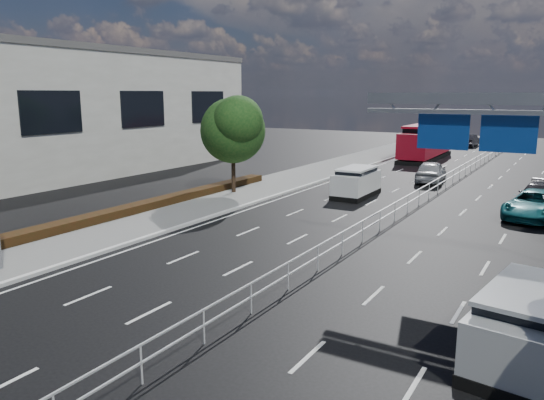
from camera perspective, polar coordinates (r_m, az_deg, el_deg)
The scene contains 14 objects.
ground at distance 15.87m, azimuth -5.46°, elevation -14.02°, with size 160.00×160.00×0.00m, color black.
kerb_near at distance 22.02m, azimuth -24.95°, elevation -7.49°, with size 0.25×140.00×0.15m, color silver.
median_fence at distance 35.64m, azimuth 16.27°, elevation 0.81°, with size 0.05×85.00×1.02m.
hedge_near at distance 28.12m, azimuth -21.67°, elevation -2.65°, with size 1.00×36.00×0.44m, color black.
overhead_gantry at distance 21.69m, azimuth 26.05°, elevation 7.11°, with size 10.24×0.38×7.45m.
near_building at distance 48.57m, azimuth -22.18°, elevation 8.45°, with size 12.00×38.00×10.00m, color #BCB8A8.
near_tree_back at distance 35.97m, azimuth -4.19°, elevation 7.89°, with size 4.84×4.51×6.69m.
white_minivan at distance 35.84m, azimuth 9.07°, elevation 1.90°, with size 2.00×4.55×1.97m.
red_bus at distance 57.98m, azimuth 16.21°, elevation 6.10°, with size 3.08×12.17×3.62m.
near_car_silver at distance 43.06m, azimuth 16.74°, elevation 2.97°, with size 1.99×4.95×1.69m, color #9A9CA1.
near_car_dark at distance 73.97m, azimuth 20.47°, elevation 6.04°, with size 1.69×4.84×1.59m, color black.
silver_minivan at distance 15.33m, azimuth 25.82°, elevation -12.09°, with size 2.68×5.05×2.00m.
parked_car_teal at distance 32.59m, azimuth 26.47°, elevation -0.45°, with size 2.57×5.58×1.55m, color #196A73.
parked_car_dark at distance 35.32m, azimuth 26.83°, elevation 0.34°, with size 2.16×5.31×1.54m, color black.
Camera 1 is at (8.51, -11.53, 6.80)m, focal length 35.00 mm.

